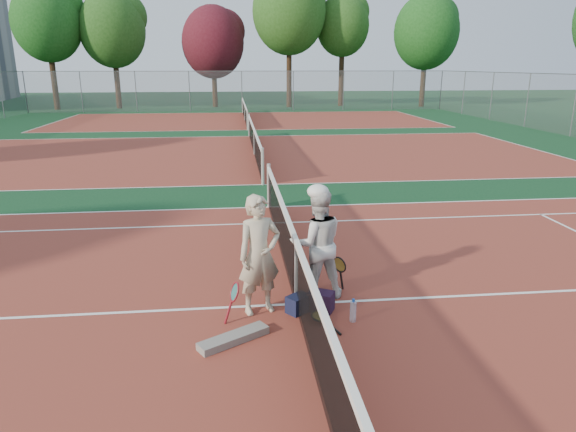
{
  "coord_description": "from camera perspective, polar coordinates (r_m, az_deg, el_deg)",
  "views": [
    {
      "loc": [
        -0.87,
        -6.9,
        3.42
      ],
      "look_at": [
        0.0,
        1.1,
        1.05
      ],
      "focal_mm": 32.0,
      "sensor_mm": 36.0,
      "label": 1
    }
  ],
  "objects": [
    {
      "name": "water_bottle",
      "position": [
        7.26,
        7.24,
        -10.49
      ],
      "size": [
        0.09,
        0.09,
        0.3
      ],
      "primitive_type": "cylinder",
      "color": "#C5DAFA",
      "rests_on": "ground"
    },
    {
      "name": "court_far_b",
      "position": [
        34.08,
        -4.81,
        10.59
      ],
      "size": [
        23.77,
        10.97,
        0.01
      ],
      "primitive_type": "cube",
      "color": "maroon",
      "rests_on": "ground"
    },
    {
      "name": "player_a",
      "position": [
        7.22,
        -3.2,
        -4.35
      ],
      "size": [
        0.73,
        0.6,
        1.73
      ],
      "primitive_type": "imported",
      "rotation": [
        0.0,
        0.0,
        0.35
      ],
      "color": "#BFB194",
      "rests_on": "ground"
    },
    {
      "name": "ground",
      "position": [
        7.75,
        0.9,
        -9.78
      ],
      "size": [
        130.0,
        130.0,
        0.0
      ],
      "primitive_type": "plane",
      "color": "#0E341A",
      "rests_on": "ground"
    },
    {
      "name": "racket_red",
      "position": [
        7.18,
        -5.92,
        -9.56
      ],
      "size": [
        0.29,
        0.33,
        0.58
      ],
      "primitive_type": null,
      "rotation": [
        0.0,
        0.0,
        0.31
      ],
      "color": "maroon",
      "rests_on": "ground"
    },
    {
      "name": "player_b",
      "position": [
        7.73,
        3.25,
        -3.08
      ],
      "size": [
        0.87,
        0.71,
        1.69
      ],
      "primitive_type": "imported",
      "rotation": [
        0.0,
        0.0,
        3.22
      ],
      "color": "silver",
      "rests_on": "ground"
    },
    {
      "name": "tree_back_maroon",
      "position": [
        45.35,
        -8.34,
        18.55
      ],
      "size": [
        5.13,
        5.13,
        8.22
      ],
      "color": "#382314",
      "rests_on": "ground"
    },
    {
      "name": "tree_back_4",
      "position": [
        46.41,
        6.09,
        20.24
      ],
      "size": [
        4.45,
        4.45,
        9.2
      ],
      "color": "#382314",
      "rests_on": "ground"
    },
    {
      "name": "net_far_a",
      "position": [
        20.63,
        -3.78,
        8.26
      ],
      "size": [
        0.1,
        10.98,
        1.02
      ],
      "primitive_type": null,
      "color": "black",
      "rests_on": "ground"
    },
    {
      "name": "sports_bag_purple",
      "position": [
        7.53,
        3.67,
        -9.43
      ],
      "size": [
        0.43,
        0.38,
        0.29
      ],
      "primitive_type": "cube",
      "rotation": [
        0.0,
        0.0,
        -0.48
      ],
      "color": "black",
      "rests_on": "ground"
    },
    {
      "name": "sports_bag_navy",
      "position": [
        7.47,
        1.16,
        -9.73
      ],
      "size": [
        0.4,
        0.38,
        0.26
      ],
      "primitive_type": "cube",
      "rotation": [
        0.0,
        0.0,
        0.67
      ],
      "color": "black",
      "rests_on": "ground"
    },
    {
      "name": "tree_back_0",
      "position": [
        45.98,
        -25.22,
        18.87
      ],
      "size": [
        5.2,
        5.2,
        9.59
      ],
      "color": "#382314",
      "rests_on": "ground"
    },
    {
      "name": "court_far_a",
      "position": [
        20.7,
        -3.75,
        6.87
      ],
      "size": [
        23.77,
        10.97,
        0.01
      ],
      "primitive_type": "cube",
      "color": "maroon",
      "rests_on": "ground"
    },
    {
      "name": "net_cover_canvas",
      "position": [
        6.81,
        -6.05,
        -13.35
      ],
      "size": [
        0.94,
        0.7,
        0.1
      ],
      "primitive_type": "cube",
      "rotation": [
        0.0,
        0.0,
        0.55
      ],
      "color": "slate",
      "rests_on": "ground"
    },
    {
      "name": "racket_black_held",
      "position": [
        8.07,
        5.69,
        -6.48
      ],
      "size": [
        0.33,
        0.32,
        0.59
      ],
      "primitive_type": null,
      "rotation": [
        0.0,
        0.0,
        3.94
      ],
      "color": "black",
      "rests_on": "ground"
    },
    {
      "name": "racket_spare",
      "position": [
        7.26,
        3.56,
        -11.25
      ],
      "size": [
        0.51,
        0.66,
        0.11
      ],
      "primitive_type": null,
      "rotation": [
        0.0,
        0.0,
        2.04
      ],
      "color": "black",
      "rests_on": "ground"
    },
    {
      "name": "net_far_b",
      "position": [
        34.04,
        -4.83,
        11.44
      ],
      "size": [
        0.1,
        10.98,
        1.02
      ],
      "primitive_type": null,
      "color": "black",
      "rests_on": "ground"
    },
    {
      "name": "tree_back_5",
      "position": [
        46.68,
        15.13,
        19.12
      ],
      "size": [
        5.35,
        5.35,
        9.16
      ],
      "color": "#382314",
      "rests_on": "ground"
    },
    {
      "name": "court_main",
      "position": [
        7.75,
        0.9,
        -9.76
      ],
      "size": [
        23.77,
        10.97,
        0.01
      ],
      "primitive_type": "cube",
      "color": "maroon",
      "rests_on": "ground"
    },
    {
      "name": "net_main",
      "position": [
        7.54,
        0.91,
        -6.3
      ],
      "size": [
        0.1,
        10.98,
        1.02
      ],
      "primitive_type": null,
      "color": "black",
      "rests_on": "ground"
    },
    {
      "name": "tree_back_3",
      "position": [
        44.82,
        0.12,
        21.75
      ],
      "size": [
        5.98,
        5.98,
        11.06
      ],
      "color": "#382314",
      "rests_on": "ground"
    },
    {
      "name": "fence_back",
      "position": [
        40.96,
        -5.14,
        13.65
      ],
      "size": [
        32.0,
        0.06,
        3.0
      ],
      "primitive_type": null,
      "color": "slate",
      "rests_on": "ground"
    },
    {
      "name": "tree_back_1",
      "position": [
        45.59,
        -18.92,
        18.97
      ],
      "size": [
        5.16,
        5.16,
        9.11
      ],
      "color": "#382314",
      "rests_on": "ground"
    }
  ]
}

